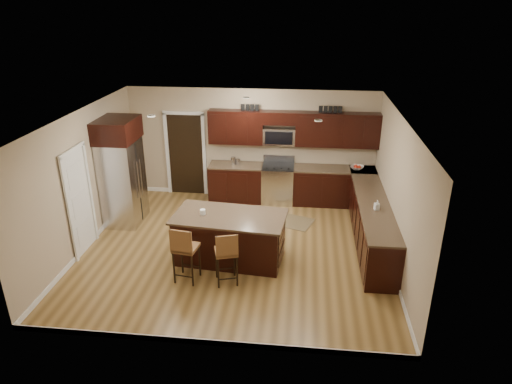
# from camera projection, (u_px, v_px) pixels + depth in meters

# --- Properties ---
(floor) EXTENTS (6.00, 6.00, 0.00)m
(floor) POSITION_uv_depth(u_px,v_px,m) (236.00, 249.00, 9.13)
(floor) COLOR olive
(floor) RESTS_ON ground
(ceiling) EXTENTS (6.00, 6.00, 0.00)m
(ceiling) POSITION_uv_depth(u_px,v_px,m) (233.00, 117.00, 8.07)
(ceiling) COLOR silver
(ceiling) RESTS_ON wall_back
(wall_back) EXTENTS (6.00, 0.00, 6.00)m
(wall_back) POSITION_uv_depth(u_px,v_px,m) (252.00, 144.00, 11.12)
(wall_back) COLOR tan
(wall_back) RESTS_ON floor
(wall_left) EXTENTS (0.00, 5.50, 5.50)m
(wall_left) POSITION_uv_depth(u_px,v_px,m) (83.00, 181.00, 8.90)
(wall_left) COLOR tan
(wall_left) RESTS_ON floor
(wall_right) EXTENTS (0.00, 5.50, 5.50)m
(wall_right) POSITION_uv_depth(u_px,v_px,m) (397.00, 194.00, 8.30)
(wall_right) COLOR tan
(wall_right) RESTS_ON floor
(base_cabinets) EXTENTS (4.02, 3.96, 0.92)m
(base_cabinets) POSITION_uv_depth(u_px,v_px,m) (330.00, 203.00, 10.08)
(base_cabinets) COLOR black
(base_cabinets) RESTS_ON floor
(upper_cabinets) EXTENTS (4.00, 0.33, 0.80)m
(upper_cabinets) POSITION_uv_depth(u_px,v_px,m) (295.00, 128.00, 10.67)
(upper_cabinets) COLOR black
(upper_cabinets) RESTS_ON wall_back
(range) EXTENTS (0.76, 0.64, 1.11)m
(range) POSITION_uv_depth(u_px,v_px,m) (278.00, 183.00, 11.12)
(range) COLOR silver
(range) RESTS_ON floor
(microwave) EXTENTS (0.76, 0.31, 0.40)m
(microwave) POSITION_uv_depth(u_px,v_px,m) (279.00, 136.00, 10.81)
(microwave) COLOR silver
(microwave) RESTS_ON upper_cabinets
(doorway) EXTENTS (0.85, 0.03, 2.06)m
(doorway) POSITION_uv_depth(u_px,v_px,m) (186.00, 155.00, 11.39)
(doorway) COLOR black
(doorway) RESTS_ON floor
(pantry_door) EXTENTS (0.03, 0.80, 2.04)m
(pantry_door) POSITION_uv_depth(u_px,v_px,m) (79.00, 203.00, 8.75)
(pantry_door) COLOR white
(pantry_door) RESTS_ON floor
(letter_decor) EXTENTS (2.20, 0.03, 0.15)m
(letter_decor) POSITION_uv_depth(u_px,v_px,m) (289.00, 108.00, 10.50)
(letter_decor) COLOR black
(letter_decor) RESTS_ON upper_cabinets
(island) EXTENTS (2.18, 1.29, 0.92)m
(island) POSITION_uv_depth(u_px,v_px,m) (230.00, 239.00, 8.66)
(island) COLOR black
(island) RESTS_ON floor
(stool_left) EXTENTS (0.46, 0.46, 1.07)m
(stool_left) POSITION_uv_depth(u_px,v_px,m) (184.00, 248.00, 7.86)
(stool_left) COLOR brown
(stool_left) RESTS_ON floor
(stool_mid) EXTENTS (0.47, 0.47, 1.02)m
(stool_mid) POSITION_uv_depth(u_px,v_px,m) (227.00, 252.00, 7.80)
(stool_mid) COLOR brown
(stool_mid) RESTS_ON floor
(refrigerator) EXTENTS (0.79, 1.00, 2.35)m
(refrigerator) POSITION_uv_depth(u_px,v_px,m) (122.00, 171.00, 9.83)
(refrigerator) COLOR silver
(refrigerator) RESTS_ON floor
(floor_mat) EXTENTS (1.19, 0.99, 0.01)m
(floor_mat) POSITION_uv_depth(u_px,v_px,m) (289.00, 221.00, 10.28)
(floor_mat) COLOR brown
(floor_mat) RESTS_ON floor
(fruit_bowl) EXTENTS (0.39, 0.39, 0.08)m
(fruit_bowl) POSITION_uv_depth(u_px,v_px,m) (357.00, 168.00, 10.74)
(fruit_bowl) COLOR silver
(fruit_bowl) RESTS_ON base_cabinets
(soap_bottle) EXTENTS (0.11, 0.11, 0.19)m
(soap_bottle) POSITION_uv_depth(u_px,v_px,m) (377.00, 205.00, 8.66)
(soap_bottle) COLOR #B2B2B2
(soap_bottle) RESTS_ON base_cabinets
(canister_tall) EXTENTS (0.12, 0.12, 0.19)m
(canister_tall) POSITION_uv_depth(u_px,v_px,m) (233.00, 161.00, 11.01)
(canister_tall) COLOR silver
(canister_tall) RESTS_ON base_cabinets
(canister_short) EXTENTS (0.11, 0.11, 0.15)m
(canister_short) POSITION_uv_depth(u_px,v_px,m) (238.00, 162.00, 11.01)
(canister_short) COLOR silver
(canister_short) RESTS_ON base_cabinets
(island_jar) EXTENTS (0.10, 0.10, 0.10)m
(island_jar) POSITION_uv_depth(u_px,v_px,m) (203.00, 212.00, 8.49)
(island_jar) COLOR white
(island_jar) RESTS_ON island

